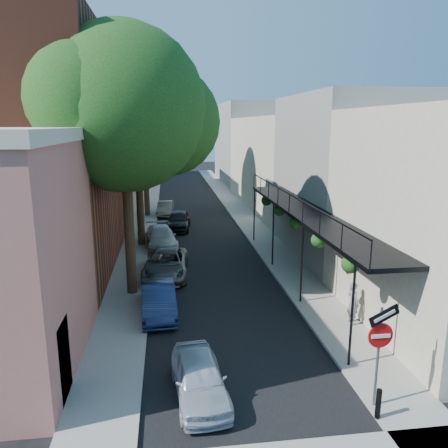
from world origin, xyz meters
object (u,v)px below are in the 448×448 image
object	(u,v)px
parked_car_c	(166,264)
parked_car_e	(178,220)
oak_near	(135,112)
bollard	(378,404)
parked_car_d	(161,237)
pedestrian	(353,303)
parked_car_a	(199,378)
oak_mid	(144,130)
parked_car_b	(159,300)
sign_post	(380,340)
oak_far	(149,113)
parked_car_f	(165,208)

from	to	relation	value
parked_car_c	parked_car_e	size ratio (longest dim) A/B	1.15
oak_near	parked_car_e	world-z (taller)	oak_near
bollard	parked_car_d	size ratio (longest dim) A/B	0.19
parked_car_c	pedestrian	size ratio (longest dim) A/B	2.85
parked_car_c	parked_car_a	bearing A→B (deg)	-81.00
oak_mid	parked_car_b	world-z (taller)	oak_mid
parked_car_a	parked_car_b	distance (m)	5.74
bollard	pedestrian	bearing A→B (deg)	73.09
parked_car_b	oak_mid	bearing A→B (deg)	91.60
sign_post	parked_car_a	size ratio (longest dim) A/B	0.87
parked_car_c	parked_car_d	size ratio (longest dim) A/B	1.07
parked_car_e	oak_mid	bearing A→B (deg)	-111.77
parked_car_d	parked_car_e	world-z (taller)	parked_car_e
parked_car_d	pedestrian	world-z (taller)	pedestrian
oak_far	pedestrian	world-z (taller)	oak_far
bollard	parked_car_b	bearing A→B (deg)	127.63
sign_post	oak_far	world-z (taller)	oak_far
oak_near	parked_car_c	world-z (taller)	oak_near
oak_near	parked_car_e	xyz separation A→B (m)	(1.97, 11.85, -7.20)
parked_car_a	pedestrian	distance (m)	7.01
parked_car_e	pedestrian	xyz separation A→B (m)	(6.00, -16.35, 0.24)
oak_near	parked_car_a	size ratio (longest dim) A/B	3.33
parked_car_d	parked_car_f	xyz separation A→B (m)	(0.25, 9.70, -0.05)
bollard	parked_car_b	xyz separation A→B (m)	(-5.60, 7.26, 0.10)
oak_mid	parked_car_a	bearing A→B (deg)	-82.85
parked_car_a	parked_car_b	world-z (taller)	parked_car_b
parked_car_d	parked_car_f	bearing A→B (deg)	81.83
oak_far	parked_car_f	bearing A→B (deg)	6.81
parked_car_b	sign_post	bearing A→B (deg)	-52.58
parked_car_e	pedestrian	bearing A→B (deg)	-64.12
oak_near	oak_far	world-z (taller)	oak_far
parked_car_e	parked_car_f	bearing A→B (deg)	105.88
oak_mid	parked_car_c	distance (m)	8.87
oak_far	bollard	bearing A→B (deg)	-76.65
oak_mid	parked_car_f	xyz separation A→B (m)	(1.07, 9.16, -6.48)
parked_car_c	parked_car_e	world-z (taller)	parked_car_e
oak_near	pedestrian	size ratio (longest dim) A/B	7.11
parked_car_e	sign_post	bearing A→B (deg)	-72.11
parked_car_d	oak_far	bearing A→B (deg)	87.83
oak_near	pedestrian	distance (m)	11.49
parked_car_b	parked_car_c	bearing A→B (deg)	83.30
sign_post	parked_car_f	distance (m)	27.02
oak_far	pedestrian	size ratio (longest dim) A/B	7.41
parked_car_b	pedestrian	bearing A→B (deg)	-18.40
sign_post	bollard	size ratio (longest dim) A/B	3.74
oak_mid	parked_car_d	world-z (taller)	oak_mid
sign_post	oak_near	xyz separation A→B (m)	(-6.53, 9.29, 5.84)
sign_post	oak_far	bearing A→B (deg)	103.91
oak_near	parked_car_f	distance (m)	18.65
parked_car_c	oak_near	bearing A→B (deg)	-114.67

